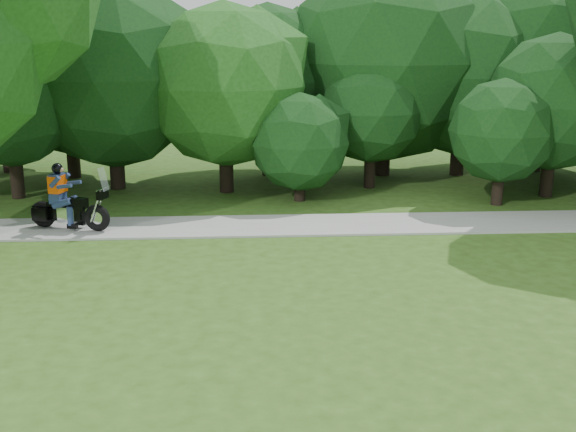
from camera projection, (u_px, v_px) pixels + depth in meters
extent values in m
plane|color=#304D16|center=(408.00, 347.00, 12.38)|extent=(100.00, 100.00, 0.00)
cube|color=gray|center=(345.00, 224.00, 20.11)|extent=(60.00, 2.20, 0.06)
cylinder|color=black|center=(300.00, 187.00, 22.97)|extent=(0.36, 0.36, 0.85)
sphere|color=#0F3413|center=(300.00, 142.00, 22.61)|extent=(3.13, 3.13, 3.13)
cylinder|color=black|center=(457.00, 151.00, 26.94)|extent=(0.50, 0.50, 1.80)
sphere|color=#0F3413|center=(462.00, 74.00, 26.23)|extent=(5.98, 5.98, 5.98)
cylinder|color=black|center=(535.00, 148.00, 27.76)|extent=(0.57, 0.57, 1.80)
sphere|color=#0F3413|center=(542.00, 61.00, 26.95)|extent=(7.32, 7.32, 7.32)
cylinder|color=black|center=(16.00, 171.00, 23.21)|extent=(0.43, 0.43, 1.80)
sphere|color=#0F3413|center=(9.00, 96.00, 22.62)|extent=(4.51, 4.51, 4.51)
cylinder|color=black|center=(370.00, 166.00, 24.81)|extent=(0.38, 0.38, 1.49)
sphere|color=#0F3413|center=(371.00, 110.00, 24.33)|extent=(3.62, 3.62, 3.62)
cylinder|color=black|center=(498.00, 185.00, 22.37)|extent=(0.36, 0.36, 1.26)
sphere|color=#0F3413|center=(502.00, 131.00, 21.95)|extent=(3.22, 3.22, 3.22)
cylinder|color=black|center=(547.00, 172.00, 23.44)|extent=(0.42, 0.42, 1.63)
sphere|color=#0F3413|center=(554.00, 103.00, 22.88)|extent=(4.39, 4.39, 4.39)
cylinder|color=black|center=(383.00, 151.00, 26.95)|extent=(0.57, 0.57, 1.80)
sphere|color=#0F3413|center=(386.00, 61.00, 26.13)|extent=(7.39, 7.39, 7.39)
cylinder|color=black|center=(73.00, 153.00, 26.47)|extent=(0.47, 0.47, 1.80)
sphere|color=#0F3413|center=(68.00, 80.00, 25.80)|extent=(5.44, 5.44, 5.44)
cylinder|color=black|center=(268.00, 151.00, 26.94)|extent=(0.47, 0.47, 1.80)
sphere|color=#0F3413|center=(268.00, 79.00, 26.28)|extent=(5.43, 5.43, 5.43)
cylinder|color=black|center=(117.00, 163.00, 24.60)|extent=(0.51, 0.51, 1.80)
sphere|color=#0F3413|center=(112.00, 76.00, 23.87)|extent=(6.18, 6.18, 6.18)
cylinder|color=black|center=(226.00, 166.00, 24.09)|extent=(0.47, 0.47, 1.80)
sphere|color=#1F5117|center=(225.00, 85.00, 23.43)|extent=(5.38, 5.38, 5.38)
cylinder|color=black|center=(8.00, 149.00, 27.50)|extent=(0.50, 0.50, 1.80)
sphere|color=#0F3413|center=(1.00, 73.00, 26.79)|extent=(6.03, 6.03, 6.03)
torus|color=black|center=(43.00, 214.00, 19.62)|extent=(0.76, 0.42, 0.73)
torus|color=black|center=(97.00, 218.00, 19.23)|extent=(0.76, 0.42, 0.73)
cube|color=black|center=(63.00, 214.00, 19.46)|extent=(1.19, 0.60, 0.34)
cube|color=silver|center=(69.00, 214.00, 19.42)|extent=(0.59, 0.49, 0.42)
cube|color=black|center=(77.00, 203.00, 19.28)|extent=(0.61, 0.47, 0.27)
cube|color=black|center=(58.00, 204.00, 19.43)|extent=(0.62, 0.49, 0.10)
cylinder|color=silver|center=(98.00, 205.00, 19.13)|extent=(0.41, 0.17, 0.94)
cylinder|color=silver|center=(103.00, 188.00, 18.98)|extent=(0.24, 0.65, 0.04)
cube|color=black|center=(40.00, 214.00, 19.38)|extent=(0.46, 0.25, 0.36)
cube|color=black|center=(50.00, 210.00, 19.81)|extent=(0.46, 0.25, 0.36)
cube|color=navy|center=(58.00, 198.00, 19.39)|extent=(0.42, 0.48, 0.25)
cube|color=navy|center=(57.00, 185.00, 19.29)|extent=(0.39, 0.50, 0.59)
cube|color=#FF5305|center=(57.00, 184.00, 19.29)|extent=(0.44, 0.55, 0.46)
sphere|color=black|center=(57.00, 168.00, 19.17)|extent=(0.29, 0.29, 0.29)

